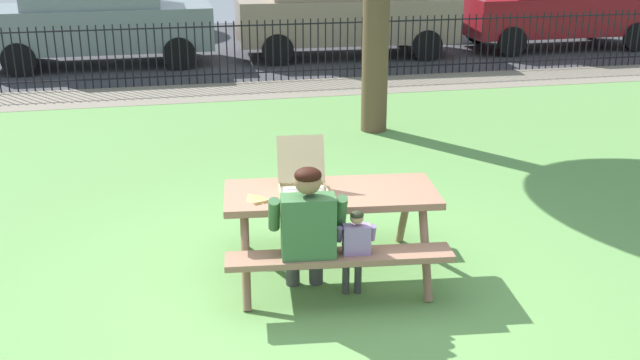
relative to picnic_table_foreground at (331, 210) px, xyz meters
The scene contains 12 objects.
ground 1.89m from the picnic_table_foreground, 100.90° to the left, with size 28.00×12.11×0.02m, color #62974D.
cobblestone_walkway 7.15m from the picnic_table_foreground, 92.73° to the left, with size 28.00×1.40×0.01m, color gray.
street_asphalt 11.64m from the picnic_table_foreground, 91.67° to the left, with size 28.00×7.61×0.01m, color #38383D.
picnic_table_foreground is the anchor object (origin of this frame).
pizza_box_open 0.37m from the picnic_table_foreground, 166.87° to the left, with size 0.45×0.53×0.43m.
pizza_slice_on_table 0.67m from the picnic_table_foreground, behind, with size 0.20×0.25×0.02m.
adult_at_table 0.56m from the picnic_table_foreground, 121.96° to the right, with size 0.63×0.62×1.19m.
child_at_table 0.56m from the picnic_table_foreground, 81.76° to the right, with size 0.32×0.31×0.82m.
iron_fence_streetside 7.82m from the picnic_table_foreground, 92.49° to the left, with size 22.58×0.03×1.12m.
parked_car_left 10.38m from the picnic_table_foreground, 104.29° to the left, with size 4.42×1.96×1.94m.
parked_car_center 10.38m from the picnic_table_foreground, 75.83° to the left, with size 4.67×2.09×2.08m.
parked_car_right 12.52m from the picnic_table_foreground, 53.46° to the left, with size 4.42×1.95×1.94m.
Camera 1 is at (-0.96, -5.52, 3.03)m, focal length 42.25 mm.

